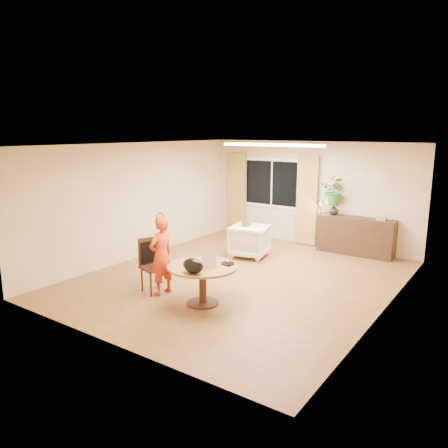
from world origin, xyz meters
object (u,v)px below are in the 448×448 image
(sideboard, at_px, (356,236))
(dining_table, at_px, (203,274))
(dining_chair, at_px, (154,266))
(armchair, at_px, (250,241))
(child, at_px, (161,256))

(sideboard, bearing_deg, dining_table, -104.07)
(dining_table, height_order, dining_chair, dining_chair)
(armchair, relative_size, sideboard, 0.47)
(dining_table, height_order, child, child)
(dining_table, relative_size, dining_chair, 1.21)
(dining_table, xyz_separation_m, child, (-0.87, -0.06, 0.18))
(dining_table, bearing_deg, dining_chair, -177.17)
(child, distance_m, armchair, 2.92)
(armchair, bearing_deg, child, 77.54)
(dining_chair, relative_size, armchair, 1.18)
(dining_chair, xyz_separation_m, child, (0.18, -0.00, 0.22))
(sideboard, bearing_deg, armchair, -140.73)
(dining_table, bearing_deg, armchair, 106.19)
(dining_chair, distance_m, armchair, 2.90)
(dining_table, relative_size, sideboard, 0.67)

